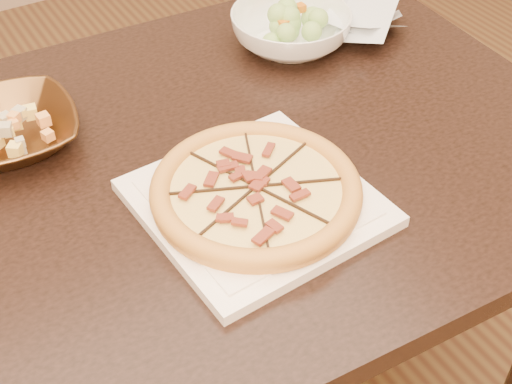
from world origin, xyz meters
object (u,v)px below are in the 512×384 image
bronze_bowl (7,132)px  salad_bowl (291,30)px  dining_table (170,216)px  plate (256,202)px  pizza (256,190)px

bronze_bowl → salad_bowl: 0.55m
dining_table → salad_bowl: 0.44m
plate → pizza: pizza is taller
dining_table → bronze_bowl: (-0.19, 0.18, 0.13)m
salad_bowl → pizza: bearing=-129.5°
plate → salad_bowl: (0.29, 0.35, 0.02)m
dining_table → bronze_bowl: bronze_bowl is taller
dining_table → pizza: 0.22m
pizza → plate: bearing=-4.6°
dining_table → plate: plate is taller
dining_table → plate: 0.20m
plate → bronze_bowl: bearing=128.7°
plate → pizza: 0.02m
pizza → bronze_bowl: (-0.26, 0.33, -0.01)m
dining_table → pizza: (0.07, -0.15, 0.14)m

